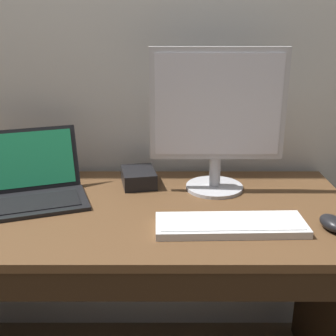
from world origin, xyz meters
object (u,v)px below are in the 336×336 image
Objects in this scene: external_drive_box at (140,177)px; external_monitor at (218,117)px; laptop_black at (35,186)px; wired_keyboard at (231,225)px; computer_mouse at (333,223)px.

external_monitor is at bearing -10.44° from external_drive_box.
laptop_black reaches higher than wired_keyboard.
computer_mouse is at bearing -1.21° from wired_keyboard.
external_monitor reaches higher than external_drive_box.
external_monitor is 1.13× the size of wired_keyboard.
laptop_black is 0.69m from wired_keyboard.
wired_keyboard is 0.47m from external_drive_box.
external_monitor reaches higher than laptop_black.
wired_keyboard is 0.30m from computer_mouse.
external_drive_box is (-0.61, 0.37, 0.01)m from computer_mouse.
external_monitor reaches higher than computer_mouse.
external_monitor is (0.64, 0.09, 0.23)m from laptop_black.
laptop_black is 2.68× the size of external_drive_box.
external_monitor is 5.13× the size of computer_mouse.
external_monitor is 3.30× the size of external_drive_box.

